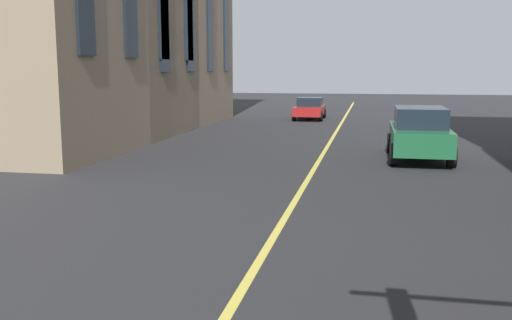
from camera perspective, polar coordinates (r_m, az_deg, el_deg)
name	(u,v)px	position (r m, az deg, el deg)	size (l,w,h in m)	color
lane_centre_line	(309,178)	(17.27, 5.26, -1.74)	(80.00, 0.16, 0.01)	#D8C64C
car_red_near	(310,108)	(37.34, 5.35, 5.11)	(3.90, 1.89, 1.40)	#B21E1E
car_green_mid	(419,133)	(21.31, 15.91, 2.61)	(4.70, 2.14, 1.88)	#1E6038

